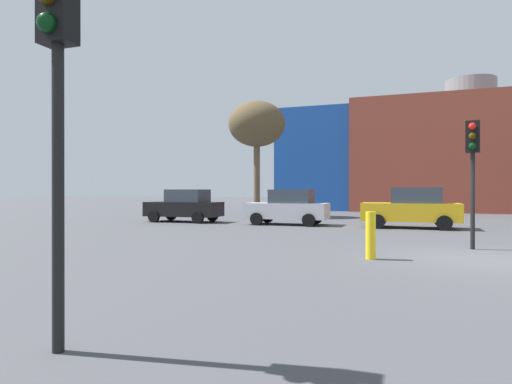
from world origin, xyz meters
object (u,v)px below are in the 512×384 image
Objects in this scene: parked_car_0 at (185,206)px; traffic_light_island at (473,155)px; parked_car_1 at (288,207)px; bare_tree_1 at (257,125)px; parked_car_2 at (412,208)px; bollard_yellow_0 at (371,235)px; traffic_light_near_left at (56,61)px.

traffic_light_island is at bearing 152.09° from parked_car_0.
bare_tree_1 is at bearing -57.73° from parked_car_1.
parked_car_2 is (5.67, 0.00, 0.04)m from parked_car_1.
traffic_light_near_left is at bearing -109.23° from bollard_yellow_0.
parked_car_1 is 0.98× the size of traffic_light_near_left.
parked_car_0 is 0.96× the size of parked_car_2.
bare_tree_1 is at bearing -31.83° from parked_car_2.
traffic_light_near_left is (-3.55, -16.87, 2.08)m from parked_car_2.
parked_car_2 is at bearing 167.67° from traffic_light_near_left.
parked_car_0 is at bearing -155.61° from traffic_light_near_left.
parked_car_2 is 1.14× the size of traffic_light_island.
traffic_light_island is at bearing 47.03° from bollard_yellow_0.
bare_tree_1 reaches higher than parked_car_1.
bollard_yellow_0 is (8.32, -15.40, -5.31)m from bare_tree_1.
parked_car_0 is at bearing -109.36° from bare_tree_1.
traffic_light_island is 16.99m from bare_tree_1.
traffic_light_near_left is at bearing 114.86° from parked_car_0.
traffic_light_near_left reaches higher than parked_car_0.
parked_car_1 is 10.68m from bollard_yellow_0.
bare_tree_1 reaches higher than parked_car_2.
traffic_light_near_left is at bearing 78.13° from parked_car_2.
parked_car_1 is at bearing -180.00° from parked_car_0.
parked_car_2 is 12.06m from bare_tree_1.
parked_car_0 reaches higher than parked_car_1.
parked_car_0 is 5.69m from parked_car_1.
parked_car_1 is at bearing -122.22° from traffic_light_island.
parked_car_1 is at bearing -173.28° from traffic_light_near_left.
parked_car_2 is at bearing -180.00° from parked_car_1.
traffic_light_near_left is at bearing -15.79° from traffic_light_island.
parked_car_0 is 14.12m from bollard_yellow_0.
bare_tree_1 is (2.03, 5.79, 5.03)m from parked_car_0.
parked_car_2 is (11.36, 0.00, 0.04)m from parked_car_0.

